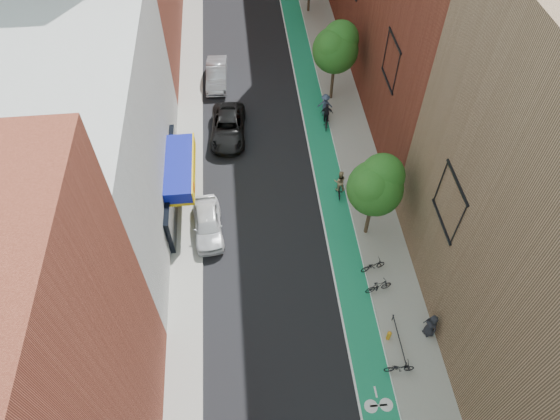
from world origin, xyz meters
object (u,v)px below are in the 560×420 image
object	(u,v)px
parked_car_silver	(217,75)
cyclist_lane_far	(325,107)
pedestrian	(431,325)
cyclist_lane_near	(339,185)
fire_hydrant	(389,335)
parked_car_white	(208,224)
cyclist_lane_mid	(327,118)
parked_car_black	(228,127)

from	to	relation	value
parked_car_silver	cyclist_lane_far	xyz separation A→B (m)	(8.44, -5.45, 0.22)
pedestrian	cyclist_lane_near	bearing A→B (deg)	176.05
parked_car_silver	pedestrian	size ratio (longest dim) A/B	2.66
pedestrian	fire_hydrant	bearing A→B (deg)	-107.24
parked_car_white	cyclist_lane_mid	xyz separation A→B (m)	(9.30, 9.63, -0.04)
parked_car_white	fire_hydrant	distance (m)	13.15
cyclist_lane_mid	cyclist_lane_far	bearing A→B (deg)	-79.67
parked_car_black	cyclist_lane_far	xyz separation A→B (m)	(7.70, 1.38, 0.24)
cyclist_lane_mid	pedestrian	world-z (taller)	cyclist_lane_mid
fire_hydrant	cyclist_lane_mid	bearing A→B (deg)	91.88
parked_car_white	cyclist_lane_near	xyz separation A→B (m)	(9.04, 2.43, 0.11)
cyclist_lane_far	parked_car_black	bearing A→B (deg)	20.35
cyclist_lane_mid	fire_hydrant	world-z (taller)	cyclist_lane_mid
parked_car_white	parked_car_silver	xyz separation A→B (m)	(0.86, 16.03, 0.02)
parked_car_white	cyclist_lane_mid	bearing A→B (deg)	42.03
cyclist_lane_far	parked_car_silver	bearing A→B (deg)	-22.67
parked_car_silver	fire_hydrant	world-z (taller)	parked_car_silver
parked_car_silver	cyclist_lane_far	world-z (taller)	cyclist_lane_far
parked_car_silver	parked_car_black	bearing A→B (deg)	-81.13
cyclist_lane_far	fire_hydrant	distance (m)	19.23
parked_car_black	cyclist_lane_far	distance (m)	7.83
cyclist_lane_far	fire_hydrant	size ratio (longest dim) A/B	3.03
cyclist_lane_near	cyclist_lane_mid	size ratio (longest dim) A/B	1.03
parked_car_black	cyclist_lane_mid	xyz separation A→B (m)	(7.70, 0.44, -0.05)
cyclist_lane_near	cyclist_lane_far	bearing A→B (deg)	-86.35
parked_car_white	cyclist_lane_far	size ratio (longest dim) A/B	2.08
cyclist_lane_near	parked_car_white	bearing A→B (deg)	20.49
parked_car_black	fire_hydrant	bearing A→B (deg)	-61.31
parked_car_silver	cyclist_lane_far	distance (m)	10.05
cyclist_lane_near	cyclist_lane_far	world-z (taller)	cyclist_lane_far
parked_car_white	parked_car_black	world-z (taller)	parked_car_black
parked_car_silver	cyclist_lane_mid	xyz separation A→B (m)	(8.44, -6.39, -0.06)
parked_car_black	parked_car_silver	distance (m)	6.87
parked_car_silver	cyclist_lane_near	size ratio (longest dim) A/B	2.34
pedestrian	fire_hydrant	size ratio (longest dim) A/B	2.51
cyclist_lane_near	parked_car_black	bearing A→B (deg)	-36.80
parked_car_black	cyclist_lane_far	world-z (taller)	cyclist_lane_far
parked_car_white	cyclist_lane_far	xyz separation A→B (m)	(9.30, 10.57, 0.24)
cyclist_lane_far	pedestrian	xyz separation A→B (m)	(2.90, -19.11, 0.04)
parked_car_silver	pedestrian	xyz separation A→B (m)	(11.34, -24.56, 0.26)
cyclist_lane_mid	fire_hydrant	xyz separation A→B (m)	(0.60, -18.28, -0.20)
parked_car_silver	cyclist_lane_mid	distance (m)	10.59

